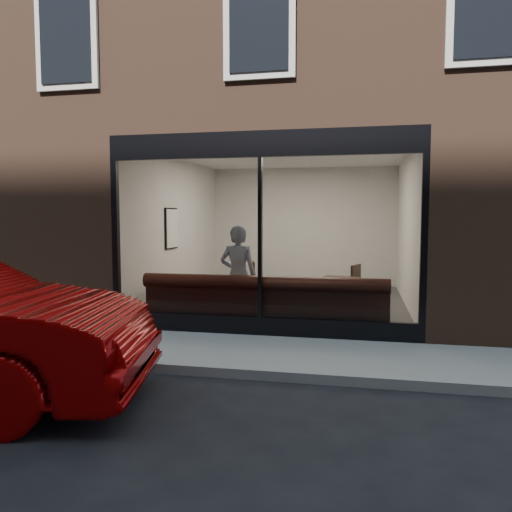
% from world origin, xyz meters
% --- Properties ---
extents(ground, '(120.00, 120.00, 0.00)m').
position_xyz_m(ground, '(0.00, 0.00, 0.00)').
color(ground, black).
rests_on(ground, ground).
extents(sidewalk_near, '(40.00, 2.00, 0.01)m').
position_xyz_m(sidewalk_near, '(0.00, 1.00, 0.01)').
color(sidewalk_near, gray).
rests_on(sidewalk_near, ground).
extents(kerb_near, '(40.00, 0.10, 0.12)m').
position_xyz_m(kerb_near, '(0.00, -0.05, 0.06)').
color(kerb_near, gray).
rests_on(kerb_near, ground).
extents(host_building_pier_left, '(2.50, 12.00, 3.20)m').
position_xyz_m(host_building_pier_left, '(-3.75, 8.00, 1.60)').
color(host_building_pier_left, brown).
rests_on(host_building_pier_left, ground).
extents(host_building_pier_right, '(2.50, 12.00, 3.20)m').
position_xyz_m(host_building_pier_right, '(3.75, 8.00, 1.60)').
color(host_building_pier_right, brown).
rests_on(host_building_pier_right, ground).
extents(host_building_backfill, '(5.00, 6.00, 3.20)m').
position_xyz_m(host_building_backfill, '(0.00, 11.00, 1.60)').
color(host_building_backfill, brown).
rests_on(host_building_backfill, ground).
extents(cafe_floor, '(6.00, 6.00, 0.00)m').
position_xyz_m(cafe_floor, '(0.00, 5.00, 0.02)').
color(cafe_floor, '#2D2D30').
rests_on(cafe_floor, ground).
extents(cafe_ceiling, '(6.00, 6.00, 0.00)m').
position_xyz_m(cafe_ceiling, '(0.00, 5.00, 3.19)').
color(cafe_ceiling, white).
rests_on(cafe_ceiling, host_building_upper).
extents(cafe_wall_back, '(5.00, 0.00, 5.00)m').
position_xyz_m(cafe_wall_back, '(0.00, 7.99, 1.60)').
color(cafe_wall_back, silver).
rests_on(cafe_wall_back, ground).
extents(cafe_wall_left, '(0.00, 6.00, 6.00)m').
position_xyz_m(cafe_wall_left, '(-2.49, 5.00, 1.60)').
color(cafe_wall_left, silver).
rests_on(cafe_wall_left, ground).
extents(cafe_wall_right, '(0.00, 6.00, 6.00)m').
position_xyz_m(cafe_wall_right, '(2.49, 5.00, 1.60)').
color(cafe_wall_right, silver).
rests_on(cafe_wall_right, ground).
extents(storefront_kick, '(5.00, 0.10, 0.30)m').
position_xyz_m(storefront_kick, '(0.00, 2.05, 0.15)').
color(storefront_kick, black).
rests_on(storefront_kick, ground).
extents(storefront_header, '(5.00, 0.10, 0.40)m').
position_xyz_m(storefront_header, '(0.00, 2.05, 3.00)').
color(storefront_header, black).
rests_on(storefront_header, host_building_upper).
extents(storefront_mullion, '(0.06, 0.10, 2.50)m').
position_xyz_m(storefront_mullion, '(0.00, 2.05, 1.55)').
color(storefront_mullion, black).
rests_on(storefront_mullion, storefront_kick).
extents(storefront_glass, '(4.80, 0.00, 4.80)m').
position_xyz_m(storefront_glass, '(0.00, 2.02, 1.55)').
color(storefront_glass, white).
rests_on(storefront_glass, storefront_kick).
extents(banquette, '(4.00, 0.55, 0.45)m').
position_xyz_m(banquette, '(0.00, 2.45, 0.23)').
color(banquette, '#331612').
rests_on(banquette, cafe_floor).
extents(person, '(0.64, 0.43, 1.74)m').
position_xyz_m(person, '(-0.50, 2.64, 0.87)').
color(person, '#9DBBD3').
rests_on(person, cafe_floor).
extents(cafe_table_left, '(0.86, 0.86, 0.04)m').
position_xyz_m(cafe_table_left, '(-1.80, 3.20, 0.74)').
color(cafe_table_left, black).
rests_on(cafe_table_left, cafe_floor).
extents(cafe_table_right, '(0.80, 0.80, 0.04)m').
position_xyz_m(cafe_table_right, '(1.16, 3.59, 0.74)').
color(cafe_table_right, black).
rests_on(cafe_table_right, cafe_floor).
extents(cafe_chair_left, '(0.48, 0.48, 0.04)m').
position_xyz_m(cafe_chair_left, '(-0.81, 4.43, 0.24)').
color(cafe_chair_left, black).
rests_on(cafe_chair_left, cafe_floor).
extents(cafe_chair_right, '(0.57, 0.57, 0.04)m').
position_xyz_m(cafe_chair_right, '(1.28, 4.30, 0.24)').
color(cafe_chair_right, black).
rests_on(cafe_chair_right, cafe_floor).
extents(wall_poster, '(0.02, 0.62, 0.82)m').
position_xyz_m(wall_poster, '(-2.45, 4.58, 1.63)').
color(wall_poster, white).
rests_on(wall_poster, cafe_wall_left).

